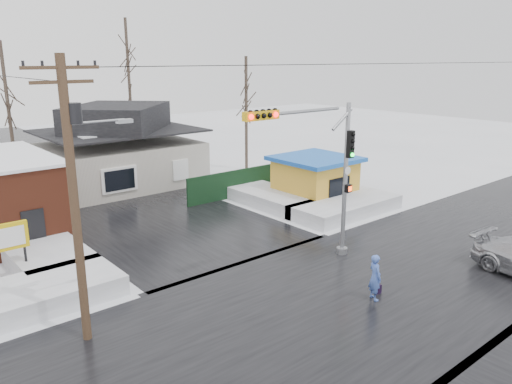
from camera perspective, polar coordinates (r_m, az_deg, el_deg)
ground at (r=19.31m, az=8.79°, el=-12.42°), size 120.00×120.00×0.00m
road_ns at (r=19.31m, az=8.79°, el=-12.39°), size 10.00×120.00×0.02m
road_ew at (r=19.31m, az=8.79°, el=-12.39°), size 120.00×10.00×0.02m
snowbank_nw at (r=20.40m, az=-25.15°, el=-10.95°), size 7.00×3.00×0.80m
snowbank_ne at (r=29.78m, az=10.21°, el=-1.67°), size 7.00×3.00×0.80m
snowbank_nside_w at (r=25.35m, az=-23.84°, el=-5.76°), size 3.00×8.00×0.80m
snowbank_nside_e at (r=31.76m, az=0.96°, el=-0.37°), size 3.00×8.00×0.80m
traffic_signal at (r=21.39m, az=7.64°, el=3.29°), size 6.05×0.68×7.00m
utility_pole at (r=15.94m, az=-19.97°, el=0.56°), size 3.15×0.44×9.00m
house at (r=36.91m, az=-15.32°, el=4.81°), size 10.40×8.40×5.76m
kiosk at (r=31.78m, az=6.76°, el=1.52°), size 4.60×4.60×2.88m
fence at (r=32.82m, az=-1.98°, el=1.04°), size 8.00×0.12×1.80m
tree_far_left at (r=38.22m, az=-26.88°, el=12.15°), size 3.00×3.00×10.00m
tree_far_mid at (r=43.52m, az=-14.52°, el=15.52°), size 3.00×3.00×12.00m
tree_far_right at (r=40.00m, az=-1.14°, el=12.64°), size 3.00×3.00×9.00m
pedestrian at (r=19.48m, az=13.44°, el=-9.50°), size 0.64×0.77×1.79m
shopping_bag at (r=20.23m, az=13.76°, el=-10.80°), size 0.29×0.16×0.35m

